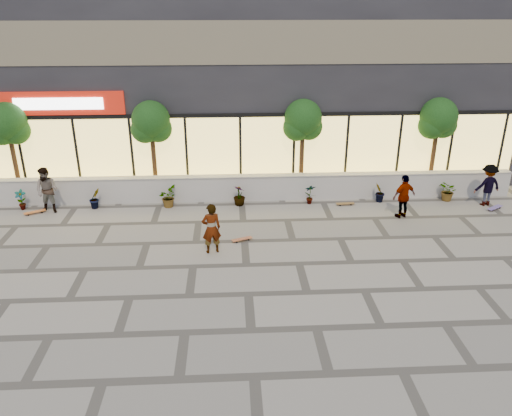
{
  "coord_description": "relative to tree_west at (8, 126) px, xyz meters",
  "views": [
    {
      "loc": [
        -0.43,
        -11.78,
        7.59
      ],
      "look_at": [
        0.37,
        3.04,
        1.3
      ],
      "focal_mm": 35.0,
      "sensor_mm": 36.0,
      "label": 1
    }
  ],
  "objects": [
    {
      "name": "skateboard_right_far",
      "position": [
        18.78,
        -2.24,
        -2.91
      ],
      "size": [
        0.78,
        0.6,
        0.1
      ],
      "rotation": [
        0.0,
        0.0,
        0.57
      ],
      "color": "#655398",
      "rests_on": "ground"
    },
    {
      "name": "shrub_f",
      "position": [
        14.5,
        -1.25,
        -2.58
      ],
      "size": [
        0.55,
        0.57,
        0.81
      ],
      "primitive_type": "imported",
      "rotation": [
        0.0,
        0.0,
        4.1
      ],
      "color": "#153A12",
      "rests_on": "ground"
    },
    {
      "name": "ground",
      "position": [
        9.0,
        -7.7,
        -2.99
      ],
      "size": [
        80.0,
        80.0,
        0.0
      ],
      "primitive_type": "plane",
      "color": "#9F998A",
      "rests_on": "ground"
    },
    {
      "name": "skater_left",
      "position": [
        1.67,
        -1.59,
        -2.1
      ],
      "size": [
        0.98,
        0.83,
        1.78
      ],
      "primitive_type": "imported",
      "rotation": [
        0.0,
        0.0,
        -0.19
      ],
      "color": "tan",
      "rests_on": "ground"
    },
    {
      "name": "tree_west",
      "position": [
        0.0,
        0.0,
        0.0
      ],
      "size": [
        1.6,
        1.5,
        3.92
      ],
      "color": "#442718",
      "rests_on": "ground"
    },
    {
      "name": "shrub_d",
      "position": [
        8.9,
        -1.25,
        -2.58
      ],
      "size": [
        0.64,
        0.64,
        0.81
      ],
      "primitive_type": "imported",
      "rotation": [
        0.0,
        0.0,
        2.46
      ],
      "color": "#153A12",
      "rests_on": "ground"
    },
    {
      "name": "shrub_c",
      "position": [
        6.1,
        -1.25,
        -2.58
      ],
      "size": [
        0.68,
        0.77,
        0.81
      ],
      "primitive_type": "imported",
      "rotation": [
        0.0,
        0.0,
        1.64
      ],
      "color": "#153A12",
      "rests_on": "ground"
    },
    {
      "name": "skater_right_far",
      "position": [
        18.59,
        -1.75,
        -2.15
      ],
      "size": [
        1.17,
        0.8,
        1.67
      ],
      "primitive_type": "imported",
      "rotation": [
        0.0,
        0.0,
        3.32
      ],
      "color": "#95341B",
      "rests_on": "ground"
    },
    {
      "name": "shrub_g",
      "position": [
        17.3,
        -1.25,
        -2.58
      ],
      "size": [
        0.77,
        0.84,
        0.81
      ],
      "primitive_type": "imported",
      "rotation": [
        0.0,
        0.0,
        4.92
      ],
      "color": "#153A12",
      "rests_on": "ground"
    },
    {
      "name": "skater_center",
      "position": [
        7.93,
        -5.15,
        -2.15
      ],
      "size": [
        0.69,
        0.53,
        1.68
      ],
      "primitive_type": "imported",
      "rotation": [
        0.0,
        0.0,
        3.38
      ],
      "color": "silver",
      "rests_on": "ground"
    },
    {
      "name": "shrub_e",
      "position": [
        11.7,
        -1.25,
        -2.58
      ],
      "size": [
        0.46,
        0.35,
        0.81
      ],
      "primitive_type": "imported",
      "rotation": [
        0.0,
        0.0,
        3.28
      ],
      "color": "#153A12",
      "rests_on": "ground"
    },
    {
      "name": "shrub_b",
      "position": [
        3.3,
        -1.25,
        -2.58
      ],
      "size": [
        0.57,
        0.57,
        0.81
      ],
      "primitive_type": "imported",
      "rotation": [
        0.0,
        0.0,
        0.82
      ],
      "color": "#153A12",
      "rests_on": "ground"
    },
    {
      "name": "tree_mideast",
      "position": [
        11.5,
        0.0,
        0.0
      ],
      "size": [
        1.6,
        1.5,
        3.92
      ],
      "color": "#442718",
      "rests_on": "ground"
    },
    {
      "name": "skateboard_right_near",
      "position": [
        13.08,
        -1.5,
        -2.91
      ],
      "size": [
        0.73,
        0.24,
        0.09
      ],
      "rotation": [
        0.0,
        0.0,
        0.07
      ],
      "color": "brown",
      "rests_on": "ground"
    },
    {
      "name": "retail_building",
      "position": [
        9.0,
        4.79,
        1.26
      ],
      "size": [
        24.0,
        9.17,
        8.5
      ],
      "color": "#242329",
      "rests_on": "ground"
    },
    {
      "name": "skater_right_near",
      "position": [
        14.93,
        -2.75,
        -2.16
      ],
      "size": [
        1.05,
        0.73,
        1.66
      ],
      "primitive_type": "imported",
      "rotation": [
        0.0,
        0.0,
        3.52
      ],
      "color": "white",
      "rests_on": "ground"
    },
    {
      "name": "shrub_a",
      "position": [
        0.5,
        -1.25,
        -2.58
      ],
      "size": [
        0.43,
        0.29,
        0.81
      ],
      "primitive_type": "imported",
      "color": "#153A12",
      "rests_on": "ground"
    },
    {
      "name": "planter_wall",
      "position": [
        9.0,
        -0.7,
        -2.46
      ],
      "size": [
        22.0,
        0.42,
        1.04
      ],
      "color": "beige",
      "rests_on": "ground"
    },
    {
      "name": "tree_midwest",
      "position": [
        5.5,
        0.0,
        0.0
      ],
      "size": [
        1.6,
        1.5,
        3.92
      ],
      "color": "#442718",
      "rests_on": "ground"
    },
    {
      "name": "tree_east",
      "position": [
        17.0,
        0.0,
        0.0
      ],
      "size": [
        1.6,
        1.5,
        3.92
      ],
      "color": "#442718",
      "rests_on": "ground"
    },
    {
      "name": "skateboard_center",
      "position": [
        8.91,
        -4.42,
        -2.91
      ],
      "size": [
        0.73,
        0.43,
        0.09
      ],
      "rotation": [
        0.0,
        0.0,
        0.38
      ],
      "color": "#9A5032",
      "rests_on": "ground"
    },
    {
      "name": "skateboard_left",
      "position": [
        1.12,
        -1.71,
        -2.91
      ],
      "size": [
        0.78,
        0.55,
        0.09
      ],
      "rotation": [
        0.0,
        0.0,
        0.5
      ],
      "color": "orange",
      "rests_on": "ground"
    }
  ]
}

